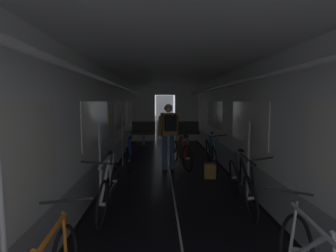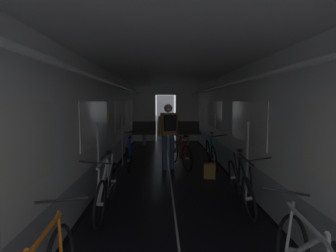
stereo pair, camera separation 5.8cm
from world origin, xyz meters
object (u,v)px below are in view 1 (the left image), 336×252
Objects in this scene: bicycle_red_in_aisle at (180,153)px; backpack_on_floor at (210,171)px; bicycle_blue at (129,154)px; person_cyclist_aisle at (169,130)px; bicycle_teal at (212,153)px; bicycle_white at (109,188)px; bicycle_black at (242,184)px; bench_seat_far_left at (144,131)px; bench_seat_far_right at (187,131)px.

bicycle_red_in_aisle is 4.81× the size of backpack_on_floor.
bicycle_blue is 1.00× the size of person_cyclist_aisle.
bicycle_teal reaches higher than bicycle_red_in_aisle.
bicycle_red_in_aisle is at bearing 120.16° from backpack_on_floor.
bicycle_white reaches higher than bicycle_red_in_aisle.
person_cyclist_aisle is at bearing 116.18° from bicycle_black.
bicycle_white is 3.47m from bicycle_teal.
bench_seat_far_left is 0.58× the size of bicycle_teal.
backpack_on_floor is at bearing 97.86° from bicycle_black.
bicycle_red_in_aisle is at bearing 39.91° from person_cyclist_aisle.
bicycle_white is 1.00× the size of bicycle_teal.
bench_seat_far_left reaches higher than backpack_on_floor.
bench_seat_far_right is 4.22m from bicycle_blue.
bicycle_blue reaches higher than bicycle_red_in_aisle.
bicycle_teal is at bearing 50.45° from bicycle_white.
bicycle_blue is (-1.94, -3.75, -0.19)m from bench_seat_far_right.
bench_seat_far_left is 2.89× the size of backpack_on_floor.
bicycle_red_in_aisle is at bearing -99.54° from bench_seat_far_right.
bench_seat_far_right is 0.60× the size of bicycle_red_in_aisle.
backpack_on_floor is at bearing -89.97° from bench_seat_far_right.
bench_seat_far_right is at bearing 80.46° from bicycle_red_in_aisle.
bicycle_black reaches higher than bicycle_white.
bicycle_white is at bearing -113.17° from person_cyclist_aisle.
backpack_on_floor is at bearing -103.63° from bicycle_teal.
bicycle_teal is (0.03, 2.53, 0.00)m from bicycle_black.
bicycle_white is 2.74m from person_cyclist_aisle.
bicycle_blue is at bearing -171.87° from bicycle_red_in_aisle.
bench_seat_far_left is 4.95m from backpack_on_floor.
bench_seat_far_left is 0.58× the size of bicycle_white.
backpack_on_floor is at bearing -23.45° from bicycle_blue.
backpack_on_floor is (-0.21, 1.54, -0.21)m from bicycle_black.
bicycle_teal is (2.04, -3.60, -0.19)m from bench_seat_far_left.
bicycle_teal is 0.84m from bicycle_red_in_aisle.
bicycle_blue is at bearing -176.08° from bicycle_teal.
bicycle_black reaches higher than bicycle_blue.
bicycle_white is at bearing -116.75° from bicycle_red_in_aisle.
bench_seat_far_right is at bearing 90.03° from backpack_on_floor.
bicycle_white reaches higher than backpack_on_floor.
person_cyclist_aisle is 0.76m from bicycle_red_in_aisle.
bicycle_black is at bearing -71.80° from bench_seat_far_left.
bicycle_black is at bearing -90.61° from bicycle_teal.
bicycle_white is 1.03× the size of bicycle_red_in_aisle.
bicycle_teal is 1.01× the size of person_cyclist_aisle.
backpack_on_floor is (0.92, -0.76, -0.85)m from person_cyclist_aisle.
bicycle_teal reaches higher than backpack_on_floor.
bench_seat_far_right is 6.58m from bicycle_white.
bicycle_white is 3.04m from bicycle_red_in_aisle.
bicycle_white is 4.97× the size of backpack_on_floor.
person_cyclist_aisle is at bearing -103.51° from bench_seat_far_right.
bicycle_black is 1.00× the size of bicycle_teal.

